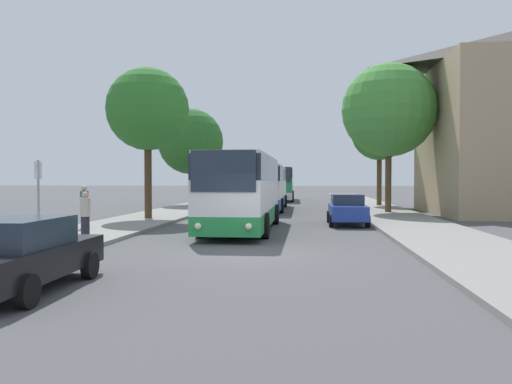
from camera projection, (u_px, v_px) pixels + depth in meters
name	position (u px, v px, depth m)	size (l,w,h in m)	color
ground_plane	(246.00, 254.00, 15.31)	(300.00, 300.00, 0.00)	#4C4C4F
sidewalk_left	(30.00, 248.00, 16.02)	(4.00, 120.00, 0.15)	gray
sidewalk_right	(483.00, 255.00, 14.59)	(4.00, 120.00, 0.15)	gray
bus_front	(243.00, 191.00, 22.31)	(2.86, 10.40, 3.32)	#238942
bus_middle	(266.00, 186.00, 37.07)	(2.95, 12.12, 3.24)	#2D519E
bus_rear	(280.00, 183.00, 52.71)	(3.06, 10.97, 3.45)	silver
parked_car_left_curb	(20.00, 254.00, 10.16)	(2.00, 4.35, 1.51)	black
parked_car_right_near	(347.00, 209.00, 24.90)	(1.91, 4.15, 1.54)	#233D9E
bus_stop_sign	(38.00, 192.00, 16.88)	(0.08, 0.45, 2.80)	gray
pedestrian_waiting_far	(84.00, 206.00, 21.83)	(0.36, 0.36, 1.87)	#23232D
pedestrian_walking_back	(85.00, 215.00, 17.84)	(0.36, 0.36, 1.70)	#23232D
tree_left_near	(148.00, 110.00, 27.41)	(4.53, 4.53, 8.26)	#47331E
tree_left_far	(191.00, 142.00, 41.61)	(5.45, 5.45, 8.00)	brown
tree_right_near	(380.00, 132.00, 40.84)	(4.63, 4.63, 8.32)	#513D23
tree_right_mid	(389.00, 110.00, 32.35)	(6.06, 6.06, 9.65)	#513D23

